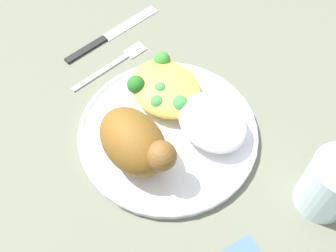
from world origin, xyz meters
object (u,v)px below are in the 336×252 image
mac_cheese_with_broccoli (165,88)px  knife (105,38)px  plate (168,132)px  fork (114,63)px  rice_pile (213,122)px  water_glass (331,185)px  roasted_chicken (135,143)px

mac_cheese_with_broccoli → knife: 0.17m
plate → knife: (-0.22, 0.03, -0.00)m
mac_cheese_with_broccoli → fork: bearing=-169.5°
rice_pile → fork: (-0.20, -0.04, -0.03)m
fork → knife: 0.06m
rice_pile → water_glass: (0.16, 0.05, 0.01)m
roasted_chicken → mac_cheese_with_broccoli: roasted_chicken is taller
water_glass → mac_cheese_with_broccoli: bearing=-165.6°
fork → water_glass: (0.36, 0.08, 0.04)m
plate → mac_cheese_with_broccoli: size_ratio=2.23×
rice_pile → mac_cheese_with_broccoli: mac_cheese_with_broccoli is taller
plate → water_glass: size_ratio=2.81×
knife → rice_pile: bearing=3.7°
fork → mac_cheese_with_broccoli: bearing=10.5°
rice_pile → plate: bearing=-127.0°
knife → fork: bearing=-19.2°
rice_pile → fork: bearing=-169.6°
mac_cheese_with_broccoli → fork: size_ratio=0.81×
plate → water_glass: (0.20, 0.10, 0.04)m
roasted_chicken → rice_pile: roasted_chicken is taller
roasted_chicken → rice_pile: (0.03, 0.11, -0.02)m
rice_pile → knife: rice_pile is taller
fork → water_glass: water_glass is taller
roasted_chicken → mac_cheese_with_broccoli: 0.11m
plate → mac_cheese_with_broccoli: 0.07m
roasted_chicken → knife: (-0.23, 0.09, -0.05)m
rice_pile → water_glass: water_glass is taller
rice_pile → water_glass: bearing=16.5°
roasted_chicken → mac_cheese_with_broccoli: size_ratio=1.03×
rice_pile → fork: rice_pile is taller
roasted_chicken → knife: size_ratio=0.62×
rice_pile → knife: (-0.25, -0.02, -0.03)m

